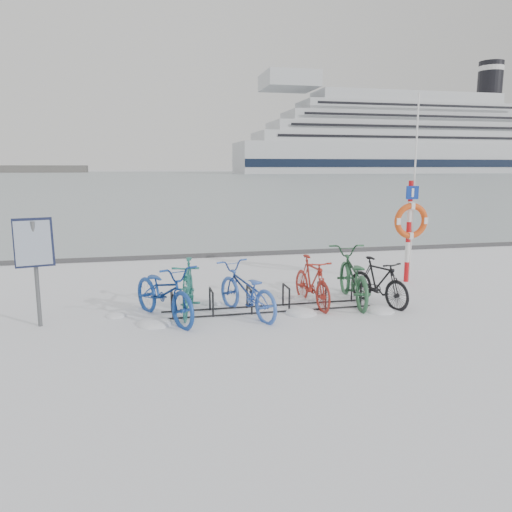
# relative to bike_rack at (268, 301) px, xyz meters

# --- Properties ---
(ground) EXTENTS (900.00, 900.00, 0.00)m
(ground) POSITION_rel_bike_rack_xyz_m (0.00, 0.00, -0.18)
(ground) COLOR white
(ground) RESTS_ON ground
(ice_sheet) EXTENTS (400.00, 298.00, 0.02)m
(ice_sheet) POSITION_rel_bike_rack_xyz_m (0.00, 155.00, -0.17)
(ice_sheet) COLOR #A0AEB5
(ice_sheet) RESTS_ON ground
(quay_edge) EXTENTS (400.00, 0.25, 0.10)m
(quay_edge) POSITION_rel_bike_rack_xyz_m (0.00, 5.90, -0.13)
(quay_edge) COLOR #3F3F42
(quay_edge) RESTS_ON ground
(bike_rack) EXTENTS (4.00, 0.48, 0.46)m
(bike_rack) POSITION_rel_bike_rack_xyz_m (0.00, 0.00, 0.00)
(bike_rack) COLOR black
(bike_rack) RESTS_ON ground
(info_board) EXTENTS (0.66, 0.37, 1.86)m
(info_board) POSITION_rel_bike_rack_xyz_m (-4.05, -0.13, 1.16)
(info_board) COLOR #595B5E
(info_board) RESTS_ON ground
(lifebuoy_station) EXTENTS (0.83, 0.23, 4.33)m
(lifebuoy_station) POSITION_rel_bike_rack_xyz_m (3.79, 1.53, 1.27)
(lifebuoy_station) COLOR red
(lifebuoy_station) RESTS_ON ground
(cruise_ferry) EXTENTS (146.84, 27.67, 48.25)m
(cruise_ferry) POSITION_rel_bike_rack_xyz_m (107.93, 192.83, 12.96)
(cruise_ferry) COLOR silver
(cruise_ferry) RESTS_ON ground
(bike_0) EXTENTS (1.53, 2.14, 1.07)m
(bike_0) POSITION_rel_bike_rack_xyz_m (-1.94, -0.16, 0.35)
(bike_0) COLOR navy
(bike_0) RESTS_ON ground
(bike_1) EXTENTS (0.78, 1.78, 1.03)m
(bike_1) POSITION_rel_bike_rack_xyz_m (-1.49, 0.17, 0.34)
(bike_1) COLOR #20675E
(bike_1) RESTS_ON ground
(bike_2) EXTENTS (1.28, 1.99, 0.99)m
(bike_2) POSITION_rel_bike_rack_xyz_m (-0.46, -0.20, 0.31)
(bike_2) COLOR blue
(bike_2) RESTS_ON ground
(bike_3) EXTENTS (0.61, 1.70, 1.00)m
(bike_3) POSITION_rel_bike_rack_xyz_m (0.93, 0.15, 0.32)
(bike_3) COLOR maroon
(bike_3) RESTS_ON ground
(bike_4) EXTENTS (1.08, 2.23, 1.12)m
(bike_4) POSITION_rel_bike_rack_xyz_m (1.81, 0.23, 0.38)
(bike_4) COLOR #295837
(bike_4) RESTS_ON ground
(bike_5) EXTENTS (0.94, 1.66, 0.96)m
(bike_5) POSITION_rel_bike_rack_xyz_m (2.24, -0.06, 0.30)
(bike_5) COLOR black
(bike_5) RESTS_ON ground
(snow_drifts) EXTENTS (6.00, 1.87, 0.22)m
(snow_drifts) POSITION_rel_bike_rack_xyz_m (0.02, -0.11, -0.18)
(snow_drifts) COLOR white
(snow_drifts) RESTS_ON ground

